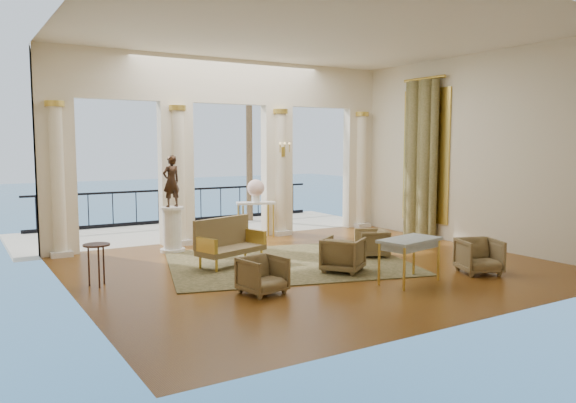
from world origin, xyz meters
TOP-DOWN VIEW (x-y plane):
  - floor at (0.00, 0.00)m, footprint 9.00×9.00m
  - room_walls at (0.00, -1.12)m, footprint 9.00×9.00m
  - arcade at (-0.00, 3.82)m, footprint 9.00×0.56m
  - terrace at (0.00, 5.80)m, footprint 10.00×3.60m
  - balustrade at (0.00, 7.40)m, footprint 9.00×0.06m
  - palm_tree at (2.00, 6.60)m, footprint 2.00×2.00m
  - sea at (0.00, 60.00)m, footprint 160.00×160.00m
  - curtain at (4.28, 1.50)m, footprint 0.33×1.40m
  - window_frame at (4.47, 1.50)m, footprint 0.04×1.60m
  - wall_sconce at (1.40, 3.51)m, footprint 0.30×0.11m
  - rug at (-0.26, 0.55)m, footprint 5.55×4.83m
  - armchair_a at (-1.82, -1.23)m, footprint 0.75×0.71m
  - armchair_b at (2.31, -2.09)m, footprint 0.90×0.88m
  - armchair_c at (1.60, 0.15)m, footprint 0.80×0.82m
  - armchair_d at (0.21, -0.68)m, footprint 0.96×0.97m
  - settee at (-1.39, 1.00)m, footprint 1.55×1.02m
  - game_table at (0.71, -1.93)m, footprint 1.24×0.84m
  - pedestal at (-1.86, 2.90)m, footprint 0.55×0.55m
  - statue at (-1.86, 2.90)m, footprint 0.47×0.36m
  - console_table at (0.60, 3.55)m, footprint 1.05×0.70m
  - urn at (0.60, 3.55)m, footprint 0.44×0.44m
  - side_table at (-4.00, 0.66)m, footprint 0.45×0.45m

SIDE VIEW (x-z plane):
  - sea at x=0.00m, z-range -6.00..-6.00m
  - terrace at x=0.00m, z-range -0.10..0.00m
  - floor at x=0.00m, z-range 0.00..0.00m
  - rug at x=-0.26m, z-range 0.00..0.02m
  - armchair_c at x=1.60m, z-range 0.00..0.65m
  - armchair_a at x=-1.82m, z-range 0.00..0.67m
  - armchair_b at x=2.31m, z-range 0.00..0.72m
  - armchair_d at x=0.21m, z-range 0.00..0.73m
  - balustrade at x=0.00m, z-range -0.11..0.92m
  - settee at x=-1.39m, z-range -0.01..0.94m
  - pedestal at x=-1.86m, z-range -0.02..0.99m
  - side_table at x=-4.00m, z-range 0.26..0.99m
  - game_table at x=0.71m, z-range 0.31..1.09m
  - console_table at x=0.60m, z-range 0.31..1.24m
  - urn at x=0.60m, z-range 0.97..1.55m
  - statue at x=-1.86m, z-range 1.01..2.16m
  - curtain at x=4.28m, z-range -0.03..4.06m
  - window_frame at x=4.47m, z-range 0.40..3.80m
  - wall_sconce at x=1.40m, z-range 2.06..2.40m
  - arcade at x=0.00m, z-range 0.33..4.83m
  - room_walls at x=0.00m, z-range -1.62..7.38m
  - palm_tree at x=2.00m, z-range 1.84..6.34m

